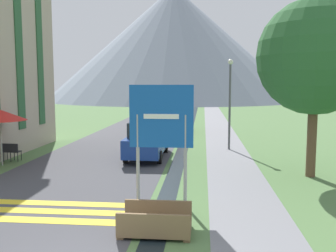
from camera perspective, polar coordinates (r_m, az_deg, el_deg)
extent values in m
plane|color=#517542|center=(26.65, 0.36, -1.32)|extent=(160.00, 160.00, 0.00)
cube|color=#424247|center=(36.80, -2.16, 0.81)|extent=(6.40, 60.00, 0.01)
cube|color=slate|center=(36.51, 7.38, 0.72)|extent=(2.20, 60.00, 0.01)
cube|color=black|center=(36.50, 3.61, 0.75)|extent=(0.60, 60.00, 0.00)
cube|color=yellow|center=(10.93, -21.67, -13.10)|extent=(5.44, 0.44, 0.01)
cube|color=yellow|center=(11.52, -20.06, -12.02)|extent=(5.44, 0.44, 0.01)
cube|color=yellow|center=(12.12, -18.62, -11.04)|extent=(5.44, 0.44, 0.01)
cone|color=gray|center=(86.96, 0.89, 12.39)|extent=(56.96, 56.96, 25.40)
cube|color=#285633|center=(20.58, -21.72, 10.33)|extent=(0.06, 0.70, 7.72)
cube|color=#285633|center=(22.75, -18.93, 10.01)|extent=(0.06, 0.70, 7.72)
cylinder|color=#9E9EA3|center=(11.05, -4.61, -5.21)|extent=(0.10, 0.10, 2.70)
cylinder|color=#9E9EA3|center=(10.90, 2.66, -5.36)|extent=(0.10, 0.10, 2.70)
cube|color=#1451AD|center=(10.75, -1.03, 1.48)|extent=(1.85, 0.05, 1.81)
cube|color=white|center=(10.72, -1.04, 1.47)|extent=(1.02, 0.02, 0.14)
cube|color=brown|center=(9.32, -1.89, -15.18)|extent=(1.70, 1.10, 0.12)
cube|color=brown|center=(8.75, -2.34, -14.66)|extent=(1.70, 0.08, 0.45)
cube|color=brown|center=(9.70, -1.51, -12.52)|extent=(1.70, 0.08, 0.45)
cube|color=brown|center=(9.48, -6.69, -15.49)|extent=(0.16, 0.99, 0.08)
cube|color=brown|center=(9.30, 3.01, -15.91)|extent=(0.16, 0.99, 0.08)
cube|color=navy|center=(18.32, -3.20, -2.57)|extent=(1.64, 4.57, 0.84)
cube|color=#23282D|center=(17.99, -3.32, -0.29)|extent=(1.40, 2.51, 0.68)
cylinder|color=black|center=(19.89, -4.81, -3.10)|extent=(0.18, 0.60, 0.60)
cylinder|color=black|center=(19.68, -0.32, -3.18)|extent=(0.18, 0.60, 0.60)
cylinder|color=black|center=(17.15, -6.48, -4.64)|extent=(0.18, 0.60, 0.60)
cylinder|color=black|center=(16.91, -1.28, -4.77)|extent=(0.18, 0.60, 0.60)
cube|color=#A31919|center=(28.10, 0.31, 0.56)|extent=(1.87, 4.52, 0.84)
cube|color=#23282D|center=(27.81, 0.27, 2.07)|extent=(1.59, 2.49, 0.68)
cylinder|color=black|center=(29.62, -1.17, 0.04)|extent=(0.18, 0.60, 0.60)
cylinder|color=black|center=(29.47, 2.28, 0.00)|extent=(0.18, 0.60, 0.60)
cylinder|color=black|center=(26.86, -1.85, -0.62)|extent=(0.18, 0.60, 0.60)
cylinder|color=black|center=(26.69, 1.96, -0.66)|extent=(0.18, 0.60, 0.60)
cube|color=#232328|center=(18.83, -22.17, -3.63)|extent=(0.40, 0.40, 0.04)
cube|color=#232328|center=(18.64, -22.45, -3.11)|extent=(0.40, 0.04, 0.40)
cylinder|color=#232328|center=(19.09, -22.36, -4.19)|extent=(0.03, 0.03, 0.45)
cylinder|color=#232328|center=(18.94, -21.45, -4.23)|extent=(0.03, 0.03, 0.45)
cylinder|color=#232328|center=(18.80, -22.84, -4.37)|extent=(0.03, 0.03, 0.45)
cylinder|color=#232328|center=(18.64, -21.92, -4.42)|extent=(0.03, 0.03, 0.45)
cube|color=#232328|center=(19.00, -23.10, -3.58)|extent=(0.40, 0.40, 0.04)
cube|color=#232328|center=(18.82, -23.39, -3.07)|extent=(0.40, 0.04, 0.40)
cylinder|color=#232328|center=(19.27, -23.28, -4.13)|extent=(0.03, 0.03, 0.45)
cylinder|color=#232328|center=(19.11, -22.38, -4.18)|extent=(0.03, 0.03, 0.45)
cylinder|color=#232328|center=(18.98, -23.77, -4.31)|extent=(0.03, 0.03, 0.45)
cylinder|color=#232328|center=(18.81, -22.86, -4.36)|extent=(0.03, 0.03, 0.45)
cylinder|color=#B7B2A8|center=(18.01, -24.09, -1.84)|extent=(0.06, 0.06, 2.33)
cone|color=red|center=(17.90, -24.24, 1.54)|extent=(2.26, 2.26, 0.48)
cylinder|color=#515156|center=(20.65, 9.38, 2.83)|extent=(0.12, 0.12, 4.64)
sphere|color=silver|center=(20.65, 9.51, 9.61)|extent=(0.28, 0.28, 0.28)
cylinder|color=brown|center=(15.44, 21.04, -2.24)|extent=(0.36, 0.36, 2.74)
sphere|color=#285B2D|center=(15.31, 21.53, 9.82)|extent=(4.39, 4.39, 4.39)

